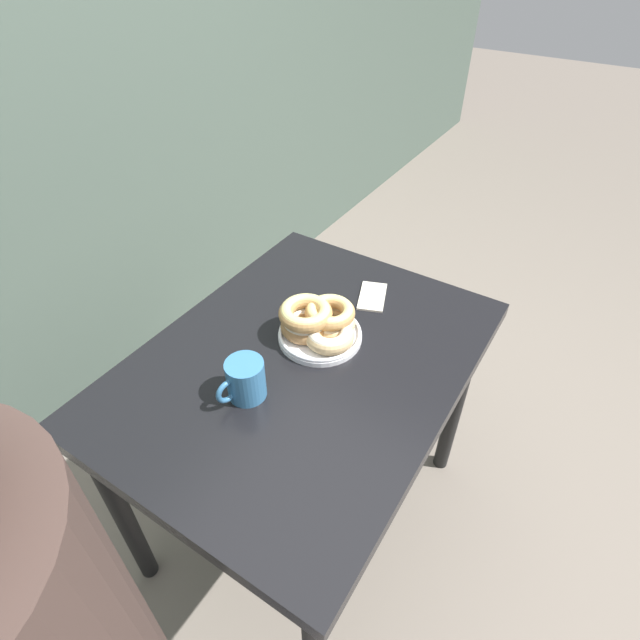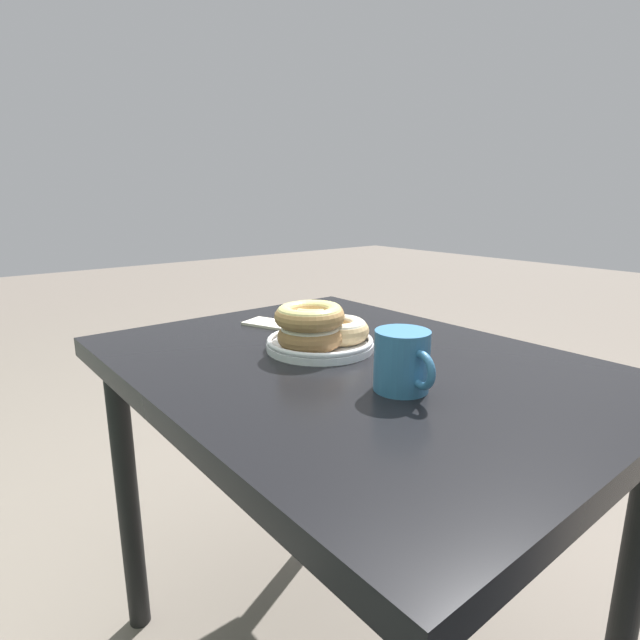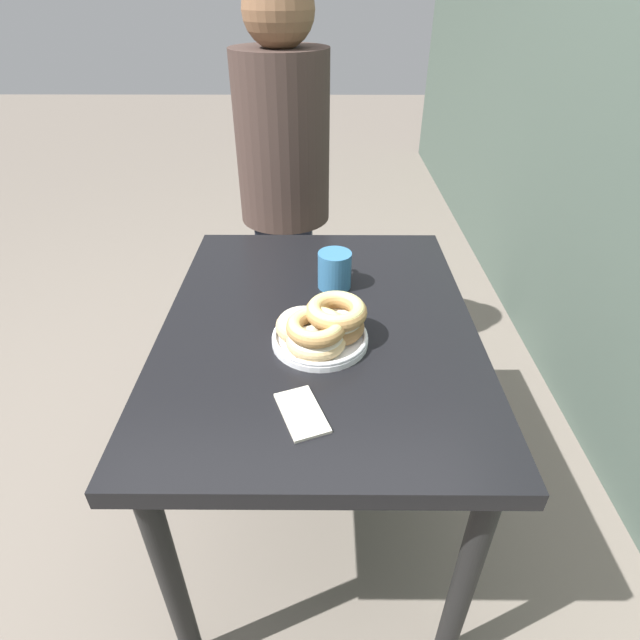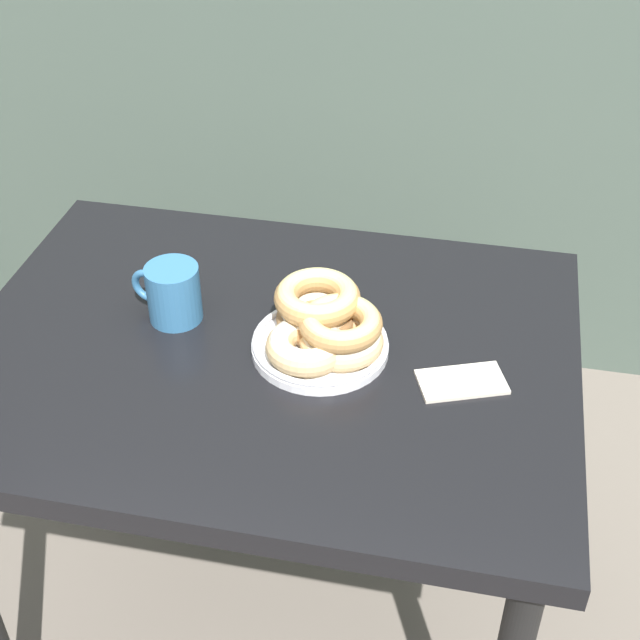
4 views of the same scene
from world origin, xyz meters
TOP-DOWN VIEW (x-y plane):
  - ground_plane at (0.00, 0.00)m, footprint 14.00×14.00m
  - dining_table at (0.00, 0.15)m, footprint 0.97×0.73m
  - donut_plate at (0.09, 0.16)m, footprint 0.22×0.23m
  - coffee_mug at (-0.17, 0.19)m, footprint 0.12×0.09m
  - person_figure at (-0.78, 0.02)m, footprint 0.33×0.32m
  - napkin at (0.31, 0.12)m, footprint 0.15×0.11m

SIDE VIEW (x-z plane):
  - ground_plane at x=0.00m, z-range 0.00..0.00m
  - dining_table at x=0.00m, z-range 0.27..1.01m
  - napkin at x=0.31m, z-range 0.73..0.74m
  - person_figure at x=-0.78m, z-range 0.05..1.49m
  - donut_plate at x=0.09m, z-range 0.73..0.83m
  - coffee_mug at x=-0.17m, z-range 0.73..0.83m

